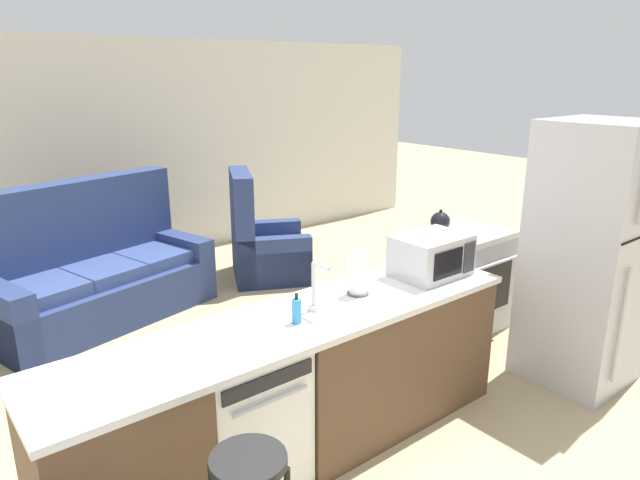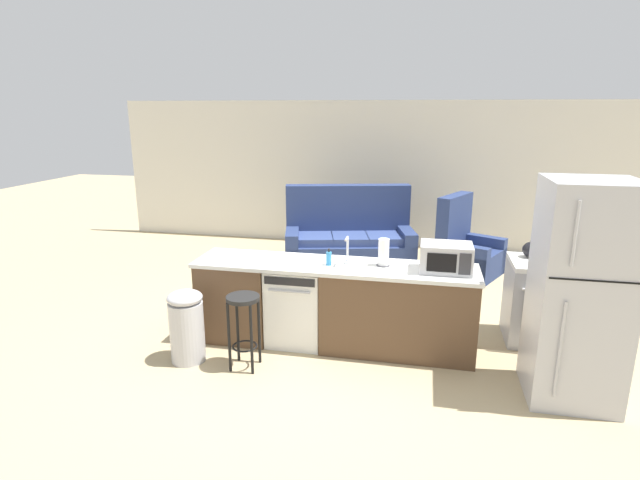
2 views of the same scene
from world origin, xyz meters
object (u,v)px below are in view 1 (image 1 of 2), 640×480
object	(u,v)px
soap_bottle	(297,311)
kettle	(440,221)
stove_range	(460,279)
couch	(94,277)
refrigerator	(589,255)
paper_towel_roll	(358,273)
dishwasher	(241,418)
microwave	(431,255)
armchair	(261,247)

from	to	relation	value
soap_bottle	kettle	world-z (taller)	kettle
stove_range	couch	xyz separation A→B (m)	(-2.48, 2.28, -0.06)
refrigerator	paper_towel_roll	bearing A→B (deg)	160.38
dishwasher	paper_towel_roll	size ratio (longest dim) A/B	2.98
dishwasher	stove_range	distance (m)	2.66
stove_range	refrigerator	world-z (taller)	refrigerator
microwave	armchair	size ratio (longest dim) A/B	0.42
microwave	soap_bottle	size ratio (longest dim) A/B	2.84
paper_towel_roll	couch	world-z (taller)	couch
refrigerator	soap_bottle	distance (m)	2.30
dishwasher	kettle	distance (m)	2.59
microwave	paper_towel_roll	bearing A→B (deg)	174.78
refrigerator	soap_bottle	bearing A→B (deg)	167.34
dishwasher	microwave	world-z (taller)	microwave
paper_towel_roll	soap_bottle	distance (m)	0.56
refrigerator	kettle	distance (m)	1.24
kettle	couch	distance (m)	3.21
stove_range	couch	bearing A→B (deg)	137.36
dishwasher	soap_bottle	size ratio (longest dim) A/B	4.77
refrigerator	soap_bottle	world-z (taller)	refrigerator
stove_range	soap_bottle	world-z (taller)	soap_bottle
microwave	armchair	world-z (taller)	armchair
paper_towel_roll	microwave	bearing A→B (deg)	-5.22
dishwasher	armchair	size ratio (longest dim) A/B	0.70
stove_range	armchair	distance (m)	2.31
stove_range	microwave	distance (m)	1.35
refrigerator	microwave	xyz separation A→B (m)	(-1.08, 0.55, 0.08)
paper_towel_roll	soap_bottle	world-z (taller)	paper_towel_roll
dishwasher	soap_bottle	xyz separation A→B (m)	(0.36, -0.05, 0.55)
paper_towel_roll	couch	distance (m)	2.95
dishwasher	armchair	xyz separation A→B (m)	(1.93, 2.75, -0.07)
stove_range	microwave	size ratio (longest dim) A/B	1.80
stove_range	couch	size ratio (longest dim) A/B	0.42
dishwasher	microwave	distance (m)	1.64
dishwasher	soap_bottle	world-z (taller)	soap_bottle
refrigerator	couch	world-z (taller)	refrigerator
soap_bottle	dishwasher	bearing A→B (deg)	172.71
refrigerator	dishwasher	bearing A→B (deg)	168.07
paper_towel_roll	dishwasher	bearing A→B (deg)	-176.52
microwave	kettle	bearing A→B (deg)	36.64
refrigerator	couch	distance (m)	4.23
stove_range	paper_towel_roll	distance (m)	1.86
dishwasher	stove_range	xyz separation A→B (m)	(2.60, 0.55, 0.03)
armchair	dishwasher	bearing A→B (deg)	-125.00
microwave	couch	bearing A→B (deg)	116.26
armchair	stove_range	bearing A→B (deg)	-72.99
paper_towel_roll	kettle	distance (m)	1.65
couch	microwave	bearing A→B (deg)	-63.74
soap_bottle	armchair	size ratio (longest dim) A/B	0.15
stove_range	paper_towel_roll	xyz separation A→B (m)	(-1.70, -0.49, 0.59)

